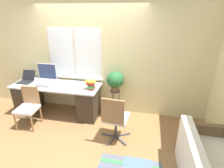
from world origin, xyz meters
name	(u,v)px	position (x,y,z in m)	size (l,w,h in m)	color
ground_plane	(83,124)	(0.00, 0.00, 0.00)	(14.00, 14.00, 0.00)	olive
wall_back_with_window	(91,57)	(-0.01, 0.78, 1.35)	(9.00, 0.12, 2.70)	beige
desk	(58,98)	(-0.75, 0.35, 0.40)	(2.07, 0.70, 0.76)	#B2B7BC
laptop	(26,79)	(-1.56, 0.41, 0.81)	(0.33, 0.37, 0.24)	black
monitor	(48,72)	(-1.02, 0.52, 0.99)	(0.47, 0.18, 0.45)	silver
keyboard	(42,86)	(-1.02, 0.23, 0.76)	(0.32, 0.14, 0.02)	slate
mouse	(52,86)	(-0.77, 0.24, 0.77)	(0.03, 0.06, 0.03)	slate
book_stack	(91,85)	(0.13, 0.28, 0.86)	(0.22, 0.17, 0.20)	red
desk_chair_wooden	(28,106)	(-1.14, -0.20, 0.46)	(0.45, 0.46, 0.85)	olive
office_chair_swivel	(115,118)	(0.79, -0.34, 0.51)	(0.58, 0.59, 0.97)	#47474C
couch_loveseat	(206,168)	(2.24, -0.99, 0.28)	(0.73, 1.29, 0.78)	white
plant_stand	(115,94)	(0.62, 0.56, 0.55)	(0.23, 0.23, 0.64)	#333338
potted_plant	(115,80)	(0.62, 0.56, 0.90)	(0.40, 0.40, 0.45)	brown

